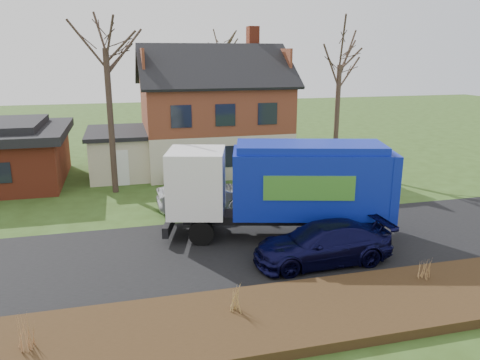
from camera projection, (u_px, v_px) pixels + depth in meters
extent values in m
plane|color=#2F4617|center=(234.00, 250.00, 18.45)|extent=(120.00, 120.00, 0.00)
cube|color=black|center=(234.00, 250.00, 18.45)|extent=(80.00, 7.00, 0.02)
cube|color=#2F200F|center=(277.00, 317.00, 13.46)|extent=(80.00, 3.50, 0.30)
cube|color=beige|center=(213.00, 147.00, 31.67)|extent=(9.00, 7.50, 2.70)
cube|color=#5E2D1B|center=(213.00, 107.00, 30.95)|extent=(9.00, 7.50, 2.80)
cube|color=#943620|center=(253.00, 39.00, 31.46)|extent=(0.70, 0.90, 1.60)
cube|color=beige|center=(119.00, 154.00, 29.72)|extent=(3.50, 5.50, 2.60)
cube|color=black|center=(118.00, 132.00, 29.35)|extent=(3.90, 5.90, 0.24)
cylinder|color=black|center=(201.00, 233.00, 18.81)|extent=(1.08, 0.60, 1.03)
cylinder|color=black|center=(206.00, 216.00, 20.81)|extent=(1.08, 0.60, 1.03)
cylinder|color=black|center=(341.00, 234.00, 18.74)|extent=(1.08, 0.60, 1.03)
cylinder|color=black|center=(332.00, 216.00, 20.73)|extent=(1.08, 0.60, 1.03)
cylinder|color=black|center=(373.00, 234.00, 18.72)|extent=(1.08, 0.60, 1.03)
cylinder|color=black|center=(361.00, 216.00, 20.72)|extent=(1.08, 0.60, 1.03)
cube|color=black|center=(285.00, 217.00, 19.68)|extent=(8.49, 3.37, 0.35)
cube|color=white|center=(197.00, 182.00, 19.33)|extent=(2.84, 2.97, 2.66)
cube|color=black|center=(170.00, 178.00, 19.31)|extent=(0.65, 2.11, 0.89)
cube|color=black|center=(170.00, 223.00, 19.82)|extent=(0.89, 2.44, 0.44)
cube|color=#0C1D97|center=(309.00, 182.00, 19.27)|extent=(6.64, 4.01, 2.66)
cube|color=#0C1D97|center=(310.00, 147.00, 18.88)|extent=(6.28, 3.65, 0.30)
cube|color=#0C1D97|center=(387.00, 185.00, 19.25)|extent=(0.99, 2.52, 2.86)
cube|color=#3C802A|center=(309.00, 188.00, 18.03)|extent=(3.44, 0.97, 0.99)
cube|color=#3C802A|center=(302.00, 172.00, 20.45)|extent=(3.44, 0.97, 0.99)
imported|color=#A0A3A8|center=(205.00, 195.00, 22.93)|extent=(4.71, 1.74, 1.54)
imported|color=black|center=(323.00, 243.00, 17.18)|extent=(5.21, 2.19, 1.50)
cylinder|color=#3A2B22|center=(111.00, 123.00, 25.17)|extent=(0.32, 0.32, 7.78)
cylinder|color=#433328|center=(337.00, 119.00, 30.31)|extent=(0.31, 0.31, 6.82)
cylinder|color=#3C3024|center=(221.00, 97.00, 40.26)|extent=(0.29, 0.29, 7.73)
cone|color=#A67649|center=(28.00, 332.00, 11.70)|extent=(0.04, 0.04, 0.89)
cone|color=#A67649|center=(22.00, 333.00, 11.67)|extent=(0.04, 0.04, 0.89)
cone|color=#A67649|center=(35.00, 331.00, 11.74)|extent=(0.04, 0.04, 0.89)
cone|color=#A67649|center=(29.00, 330.00, 11.82)|extent=(0.04, 0.04, 0.89)
cone|color=#A67649|center=(28.00, 335.00, 11.59)|extent=(0.04, 0.04, 0.89)
cone|color=#A7864A|center=(235.00, 297.00, 13.39)|extent=(0.04, 0.04, 0.93)
cone|color=#A7864A|center=(230.00, 297.00, 13.35)|extent=(0.04, 0.04, 0.93)
cone|color=#A7864A|center=(240.00, 296.00, 13.42)|extent=(0.04, 0.04, 0.93)
cone|color=#A7864A|center=(234.00, 295.00, 13.50)|extent=(0.04, 0.04, 0.93)
cone|color=#A7864A|center=(236.00, 299.00, 13.28)|extent=(0.04, 0.04, 0.93)
cone|color=#A37848|center=(426.00, 267.00, 15.38)|extent=(0.04, 0.04, 0.78)
cone|color=#A37848|center=(422.00, 268.00, 15.34)|extent=(0.04, 0.04, 0.78)
cone|color=#A37848|center=(429.00, 267.00, 15.41)|extent=(0.04, 0.04, 0.78)
cone|color=#A37848|center=(423.00, 266.00, 15.48)|extent=(0.04, 0.04, 0.78)
cone|color=#A37848|center=(428.00, 269.00, 15.27)|extent=(0.04, 0.04, 0.78)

